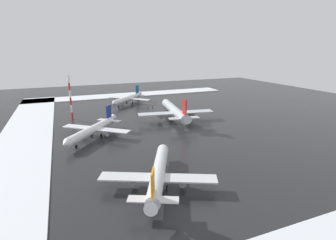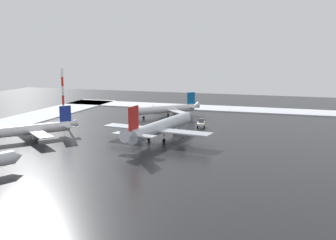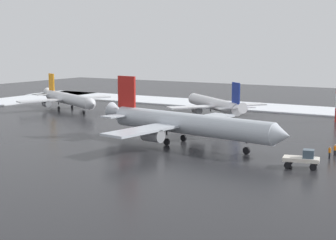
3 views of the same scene
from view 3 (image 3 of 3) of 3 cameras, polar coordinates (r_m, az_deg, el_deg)
name	(u,v)px [view 3 (image 3 of 3)]	position (r m, az deg, el deg)	size (l,w,h in m)	color
ground_plane	(160,138)	(88.64, -0.87, -2.05)	(240.00, 240.00, 0.00)	#232326
snow_bank_far	(263,107)	(133.29, 10.49, 1.41)	(152.00, 16.00, 0.31)	white
airplane_distant_tail	(186,123)	(82.51, 1.97, -0.38)	(35.53, 29.64, 10.57)	silver
airplane_parked_portside	(215,104)	(116.19, 5.18, 1.78)	(23.13, 21.09, 8.29)	white
airplane_foreground_jet	(68,99)	(128.53, -11.03, 2.33)	(26.83, 22.80, 8.49)	silver
pushback_tug	(303,158)	(69.70, 14.75, -4.14)	(4.95, 3.08, 2.50)	silver
ground_crew_by_nose_gear	(335,149)	(78.44, 18.02, -3.12)	(0.36, 0.36, 1.71)	black
ground_crew_beside_wing	(330,152)	(76.52, 17.48, -3.38)	(0.36, 0.36, 1.71)	black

